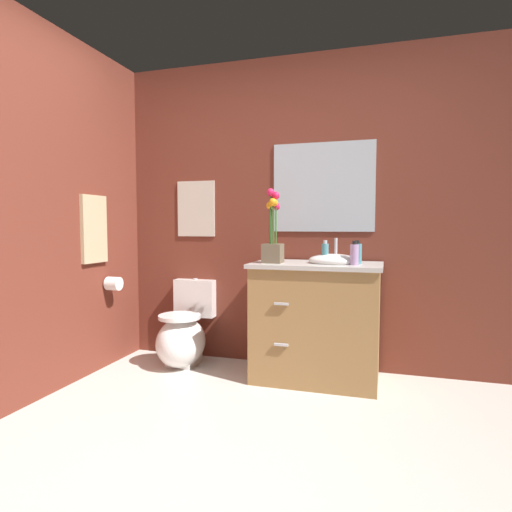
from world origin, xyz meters
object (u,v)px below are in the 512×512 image
Objects in this scene: wall_poster at (196,209)px; wall_mirror at (323,187)px; lotion_bottle at (357,253)px; flower_vase at (273,235)px; toilet at (184,336)px; hand_wash_bottle at (325,253)px; vanity_cabinet at (316,320)px; hanging_towel at (94,229)px; toilet_paper_roll at (114,284)px; soap_bottle at (354,254)px.

wall_mirror is (1.10, 0.00, 0.16)m from wall_poster.
flower_vase is at bearing -170.83° from lotion_bottle.
toilet is 4.11× the size of hand_wash_bottle.
wall_mirror reaches higher than vanity_cabinet.
flower_vase is 3.24× the size of hand_wash_bottle.
toilet_paper_roll is at bearing 70.25° from hanging_towel.
wall_mirror is at bearing 101.40° from hand_wash_bottle.
lotion_bottle is 2.00m from hanging_towel.
flower_vase reaches higher than lotion_bottle.
wall_poster is at bearing 165.03° from vanity_cabinet.
hand_wash_bottle is (1.16, -0.05, 0.71)m from toilet.
flower_vase reaches higher than vanity_cabinet.
hand_wash_bottle is at bearing -2.65° from toilet.
toilet_paper_roll is (0.06, 0.15, -0.44)m from hanging_towel.
wall_mirror reaches higher than flower_vase.
wall_poster is at bearing 41.82° from toilet_paper_roll.
toilet is at bearing 177.35° from hand_wash_bottle.
lotion_bottle reaches higher than toilet.
flower_vase is at bearing -7.75° from toilet.
hand_wash_bottle is 1.53× the size of toilet_paper_roll.
vanity_cabinet is 0.58m from lotion_bottle.
hand_wash_bottle reaches higher than toilet_paper_roll.
toilet is 1.33× the size of hanging_towel.
hand_wash_bottle is 0.21× the size of wall_mirror.
wall_poster is (0.00, 0.27, 1.05)m from toilet.
wall_poster is (-1.37, 0.38, 0.34)m from soap_bottle.
hand_wash_bottle is 1.25m from wall_poster.
wall_poster is 0.93m from toilet_paper_roll.
vanity_cabinet is 6.29× the size of soap_bottle.
wall_mirror is 7.27× the size of toilet_paper_roll.
flower_vase reaches higher than toilet.
wall_mirror is 1.85m from toilet_paper_roll.
toilet_paper_roll is (-1.68, -0.14, -0.27)m from hand_wash_bottle.
flower_vase is 1.38m from hanging_towel.
toilet is at bearing 175.26° from soap_bottle.
lotion_bottle is (0.60, 0.10, -0.13)m from flower_vase.
hanging_towel is (-1.95, -0.24, 0.17)m from soap_bottle.
flower_vase is 0.40m from hand_wash_bottle.
hand_wash_bottle is (0.06, -0.03, 0.50)m from vanity_cabinet.
wall_mirror is at bearing 50.28° from flower_vase.
toilet_paper_roll reaches higher than toilet.
vanity_cabinet is 1.64m from toilet_paper_roll.
wall_poster is at bearing 180.00° from wall_mirror.
vanity_cabinet is 0.71m from flower_vase.
soap_bottle is 1.47m from wall_poster.
toilet is 6.27× the size of toilet_paper_roll.
vanity_cabinet is 0.58m from soap_bottle.
soap_bottle and lotion_bottle have the same top height.
wall_poster is 0.86m from hanging_towel.
soap_bottle is 1.91m from toilet_paper_roll.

